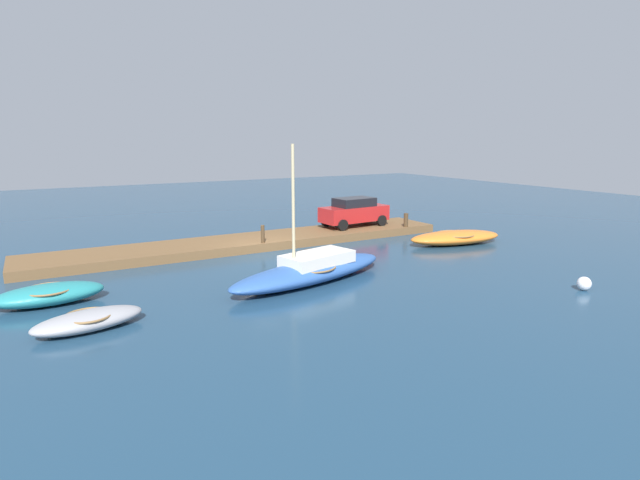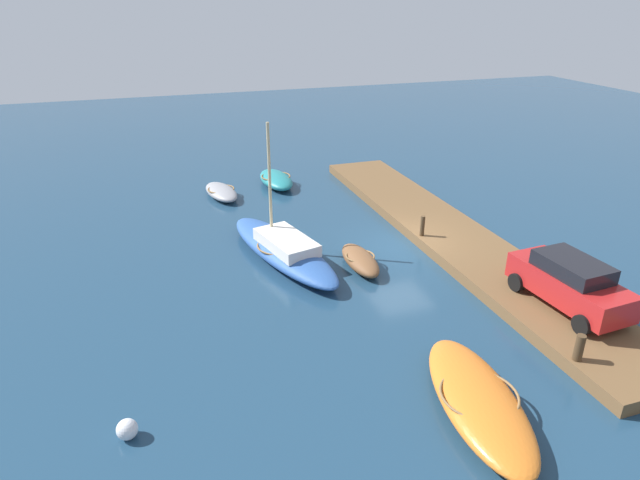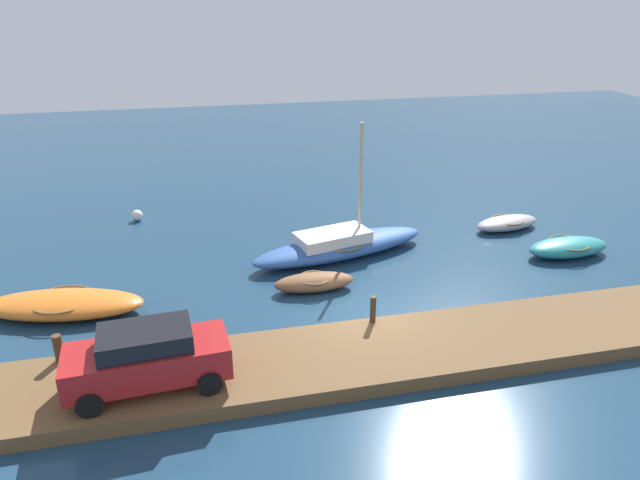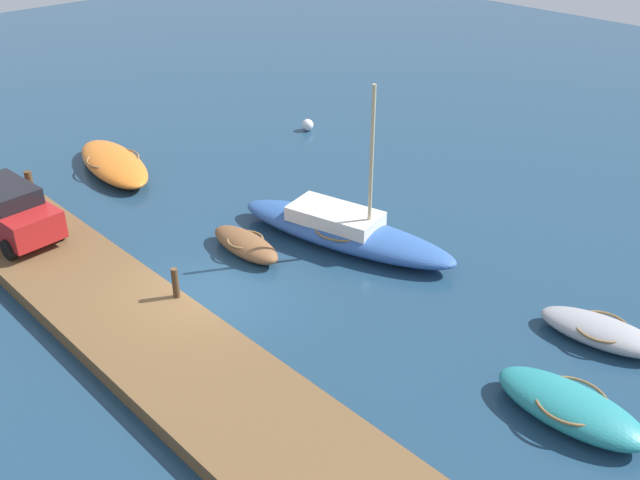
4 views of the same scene
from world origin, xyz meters
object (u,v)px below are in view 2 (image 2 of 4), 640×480
Objects in this scene: rowboat_teal at (276,179)px; mooring_post_west at (579,348)px; rowboat_grey at (221,192)px; dinghy_brown at (360,260)px; sailboat_blue at (283,248)px; motorboat_orange at (478,400)px; mooring_post_mid_west at (422,226)px; parked_car at (569,282)px; marker_buoy at (127,429)px.

mooring_post_west reaches higher than rowboat_teal.
rowboat_grey is at bearing 103.55° from rowboat_teal.
dinghy_brown is 8.73m from mooring_post_west.
dinghy_brown is 0.87× the size of rowboat_grey.
mooring_post_west is at bearing -162.24° from sailboat_blue.
motorboat_orange is 6.94× the size of mooring_post_west.
rowboat_teal is at bearing 22.10° from mooring_post_mid_west.
mooring_post_west is at bearing -168.37° from rowboat_grey.
rowboat_teal is 0.85× the size of parked_car.
parked_car is (-5.53, -5.06, 0.99)m from dinghy_brown.
rowboat_grey is at bearing -5.96° from sailboat_blue.
marker_buoy is at bearing 88.14° from motorboat_orange.
rowboat_grey is 0.79× the size of parked_car.
rowboat_teal is 4.47× the size of mooring_post_west.
sailboat_blue is 10.36m from marker_buoy.
rowboat_teal is 19.33m from mooring_post_west.
rowboat_teal is (10.86, 0.63, 0.04)m from dinghy_brown.
rowboat_teal is at bearing -83.99° from rowboat_grey.
mooring_post_mid_west is at bearing 10.66° from parked_car.
motorboat_orange is 1.32× the size of parked_car.
motorboat_orange is at bearing -179.03° from rowboat_grey.
rowboat_grey is 6.46× the size of marker_buoy.
parked_car is (-15.46, -8.91, 1.02)m from rowboat_grey.
dinghy_brown is 3.29× the size of mooring_post_mid_west.
marker_buoy is (-7.82, 12.14, -0.62)m from mooring_post_mid_west.
sailboat_blue is at bearing -36.35° from marker_buoy.
parked_car is at bearing -136.58° from dinghy_brown.
sailboat_blue reaches higher than rowboat_grey.
mooring_post_mid_west is at bearing -69.92° from dinghy_brown.
dinghy_brown is 0.82× the size of rowboat_teal.
rowboat_teal is 4.04× the size of mooring_post_mid_west.
motorboat_orange is at bearing 159.95° from mooring_post_mid_west.
motorboat_orange is 8.80m from marker_buoy.
mooring_post_west is 9.20m from mooring_post_mid_west.
sailboat_blue is 2.20× the size of rowboat_teal.
parked_car is (2.52, -1.75, 0.48)m from mooring_post_west.
motorboat_orange reaches higher than marker_buoy.
motorboat_orange is 18.85m from rowboat_grey.
sailboat_blue is 15.24× the size of marker_buoy.
motorboat_orange is at bearing 98.30° from mooring_post_west.
dinghy_brown is at bearing 9.01° from motorboat_orange.
rowboat_grey is 4.18× the size of mooring_post_west.
rowboat_teal is at bearing -25.06° from marker_buoy.
dinghy_brown is at bearing -135.63° from sailboat_blue.
sailboat_blue reaches higher than rowboat_teal.
mooring_post_mid_west is (-9.71, -3.94, 0.52)m from rowboat_teal.
rowboat_grey is at bearing 22.21° from dinghy_brown.
rowboat_teal reaches higher than marker_buoy.
sailboat_blue is 9.85× the size of mooring_post_west.
mooring_post_mid_west is at bearing -160.46° from rowboat_teal.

